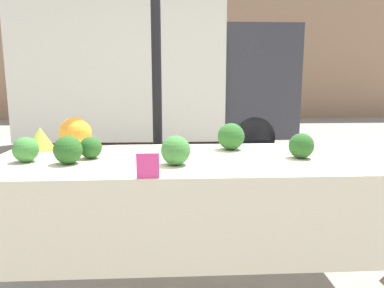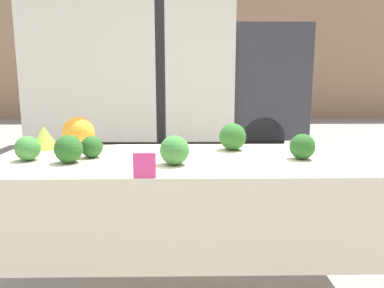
% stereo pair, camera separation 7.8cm
% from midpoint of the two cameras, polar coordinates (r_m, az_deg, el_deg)
% --- Properties ---
extents(building_facade, '(16.00, 0.60, 5.36)m').
position_cam_midpoint_polar(building_facade, '(11.68, -2.89, 17.26)').
color(building_facade, '#9E7A5B').
rests_on(building_facade, ground_plane).
extents(tent_pole, '(0.07, 0.07, 2.74)m').
position_cam_midpoint_polar(tent_pole, '(2.76, -6.27, 12.27)').
color(tent_pole, black).
rests_on(tent_pole, ground_plane).
extents(parked_truck, '(4.33, 2.04, 2.73)m').
position_cam_midpoint_polar(parked_truck, '(6.57, -6.65, 11.59)').
color(parked_truck, silver).
rests_on(parked_truck, ground_plane).
extents(market_table, '(2.24, 0.86, 0.82)m').
position_cam_midpoint_polar(market_table, '(2.07, -0.99, -5.08)').
color(market_table, beige).
rests_on(market_table, ground_plane).
extents(orange_cauliflower, '(0.20, 0.20, 0.20)m').
position_cam_midpoint_polar(orange_cauliflower, '(2.48, -18.20, 1.58)').
color(orange_cauliflower, orange).
rests_on(orange_cauliflower, market_table).
extents(romanesco_head, '(0.18, 0.18, 0.14)m').
position_cam_midpoint_polar(romanesco_head, '(2.52, -22.92, 0.76)').
color(romanesco_head, '#93B238').
rests_on(romanesco_head, market_table).
extents(broccoli_head_0, '(0.15, 0.15, 0.15)m').
position_cam_midpoint_polar(broccoli_head_0, '(2.07, -19.42, -0.86)').
color(broccoli_head_0, '#23511E').
rests_on(broccoli_head_0, market_table).
extents(broccoli_head_1, '(0.14, 0.14, 0.14)m').
position_cam_midpoint_polar(broccoli_head_1, '(2.20, -24.97, -0.77)').
color(broccoli_head_1, '#387533').
rests_on(broccoli_head_1, market_table).
extents(broccoli_head_2, '(0.12, 0.12, 0.12)m').
position_cam_midpoint_polar(broccoli_head_2, '(2.17, -16.18, -0.53)').
color(broccoli_head_2, '#23511E').
rests_on(broccoli_head_2, market_table).
extents(broccoli_head_3, '(0.15, 0.15, 0.15)m').
position_cam_midpoint_polar(broccoli_head_3, '(1.93, -3.67, -0.98)').
color(broccoli_head_3, '#387533').
rests_on(broccoli_head_3, market_table).
extents(broccoli_head_4, '(0.17, 0.17, 0.17)m').
position_cam_midpoint_polar(broccoli_head_4, '(2.34, 5.02, 1.14)').
color(broccoli_head_4, '#285B23').
rests_on(broccoli_head_4, market_table).
extents(broccoli_head_5, '(0.14, 0.14, 0.14)m').
position_cam_midpoint_polar(broccoli_head_5, '(2.16, 15.32, -0.28)').
color(broccoli_head_5, '#23511E').
rests_on(broccoli_head_5, market_table).
extents(price_sign, '(0.10, 0.01, 0.12)m').
position_cam_midpoint_polar(price_sign, '(1.69, -8.07, -3.34)').
color(price_sign, '#E53D84').
rests_on(price_sign, market_table).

